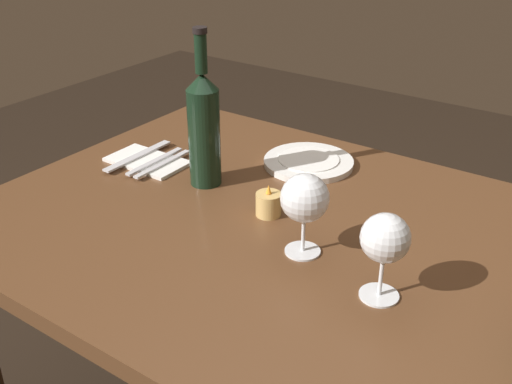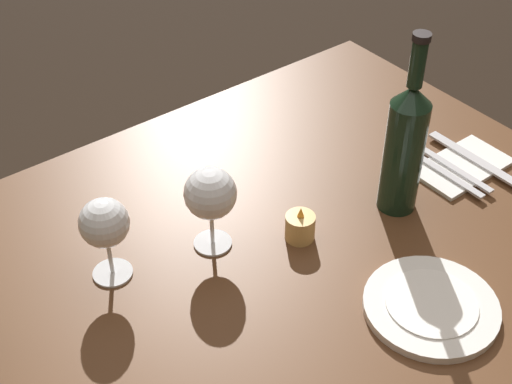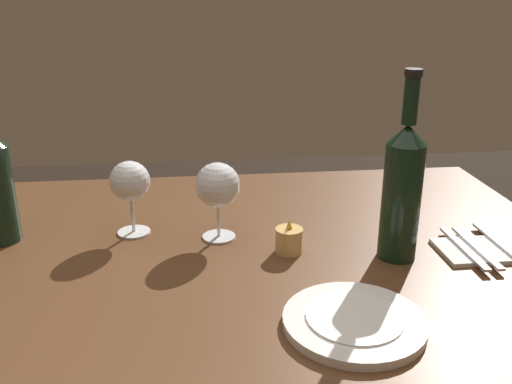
% 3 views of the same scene
% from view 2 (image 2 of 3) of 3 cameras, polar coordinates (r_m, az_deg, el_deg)
% --- Properties ---
extents(dining_table, '(1.30, 0.90, 0.74)m').
position_cam_2_polar(dining_table, '(1.32, -0.33, -7.47)').
color(dining_table, '#56351E').
rests_on(dining_table, ground).
extents(wine_glass_left, '(0.09, 0.09, 0.16)m').
position_cam_2_polar(wine_glass_left, '(1.20, -3.55, -0.21)').
color(wine_glass_left, white).
rests_on(wine_glass_left, dining_table).
extents(wine_glass_right, '(0.08, 0.08, 0.15)m').
position_cam_2_polar(wine_glass_right, '(1.17, -11.62, -2.49)').
color(wine_glass_right, white).
rests_on(wine_glass_right, dining_table).
extents(wine_bottle_second, '(0.07, 0.07, 0.34)m').
position_cam_2_polar(wine_bottle_second, '(1.29, 11.41, 3.58)').
color(wine_bottle_second, black).
rests_on(wine_bottle_second, dining_table).
extents(votive_candle, '(0.05, 0.05, 0.07)m').
position_cam_2_polar(votive_candle, '(1.27, 3.42, -2.75)').
color(votive_candle, '#DBB266').
rests_on(votive_candle, dining_table).
extents(dinner_plate, '(0.21, 0.21, 0.02)m').
position_cam_2_polar(dinner_plate, '(1.19, 13.36, -8.57)').
color(dinner_plate, white).
rests_on(dinner_plate, dining_table).
extents(folded_napkin, '(0.19, 0.11, 0.01)m').
position_cam_2_polar(folded_napkin, '(1.49, 15.60, 1.92)').
color(folded_napkin, white).
rests_on(folded_napkin, dining_table).
extents(fork_inner, '(0.02, 0.18, 0.00)m').
position_cam_2_polar(fork_inner, '(1.46, 15.02, 1.76)').
color(fork_inner, silver).
rests_on(fork_inner, folded_napkin).
extents(fork_outer, '(0.02, 0.18, 0.00)m').
position_cam_2_polar(fork_outer, '(1.45, 14.39, 1.40)').
color(fork_outer, silver).
rests_on(fork_outer, folded_napkin).
extents(table_knife, '(0.02, 0.21, 0.00)m').
position_cam_2_polar(table_knife, '(1.50, 16.38, 2.53)').
color(table_knife, silver).
rests_on(table_knife, folded_napkin).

